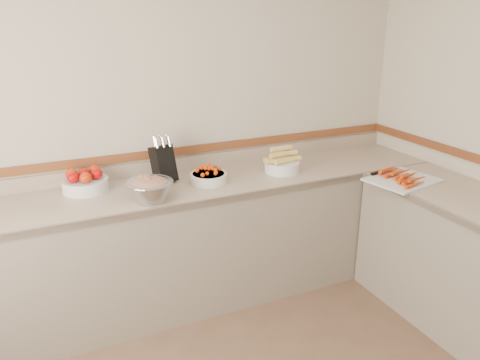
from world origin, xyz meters
name	(u,v)px	position (x,y,z in m)	size (l,w,h in m)	color
back_wall	(157,119)	(0.00, 2.00, 1.30)	(4.00, 4.00, 0.00)	#BDB29C
counter_back	(176,245)	(0.00, 1.68, 0.45)	(4.00, 0.65, 1.08)	tan
knife_block	(163,163)	(-0.03, 1.80, 1.04)	(0.18, 0.20, 0.34)	black
tomato_bowl	(85,182)	(-0.55, 1.85, 0.96)	(0.30, 0.30, 0.15)	silver
cherry_tomato_bowl	(209,176)	(0.25, 1.65, 0.95)	(0.26, 0.26, 0.14)	silver
corn_bowl	(282,164)	(0.83, 1.64, 0.96)	(0.29, 0.26, 0.19)	silver
rhubarb_bowl	(150,189)	(-0.21, 1.47, 0.98)	(0.29, 0.29, 0.16)	#B2B2BA
cutting_board	(402,178)	(1.50, 1.11, 0.92)	(0.52, 0.44, 0.07)	silver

